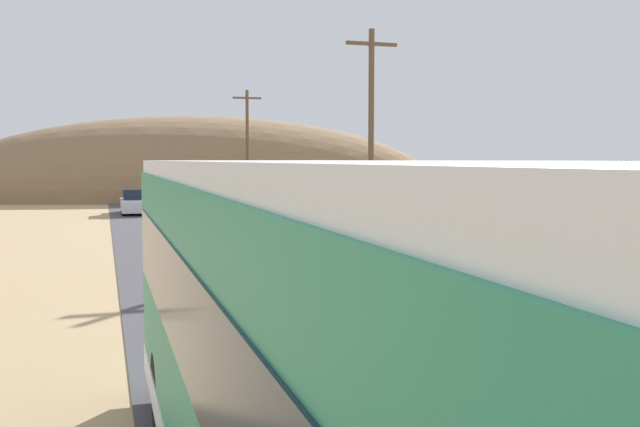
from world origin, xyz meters
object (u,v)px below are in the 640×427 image
at_px(car_far, 136,202).
at_px(power_pole_mid, 371,127).
at_px(power_pole_far, 247,142).
at_px(livestock_truck, 343,211).
at_px(bus, 351,360).

height_order(car_far, power_pole_mid, power_pole_mid).
height_order(car_far, power_pole_far, power_pole_far).
bearing_deg(power_pole_far, car_far, -131.16).
bearing_deg(livestock_truck, power_pole_mid, 63.93).
bearing_deg(bus, livestock_truck, 71.21).
bearing_deg(power_pole_mid, livestock_truck, -116.07).
bearing_deg(power_pole_mid, car_far, 118.69).
bearing_deg(power_pole_mid, bus, -111.67).
xyz_separation_m(livestock_truck, power_pole_mid, (4.18, 8.54, 2.79)).
xyz_separation_m(livestock_truck, power_pole_far, (4.18, 34.55, 2.77)).
distance_m(bus, car_far, 38.31).
bearing_deg(livestock_truck, power_pole_far, 83.11).
relative_size(bus, power_pole_mid, 1.17).
height_order(bus, car_far, bus).
xyz_separation_m(livestock_truck, car_far, (-4.58, 24.53, -1.10)).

